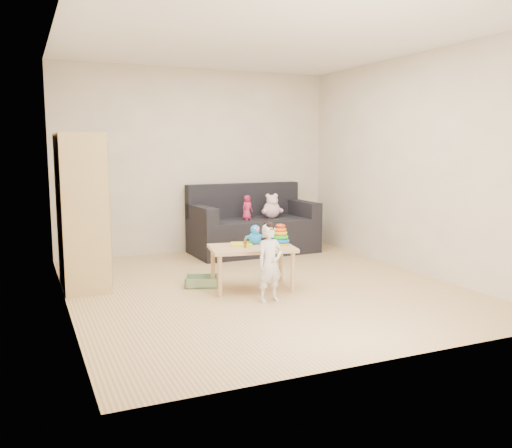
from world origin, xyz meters
name	(u,v)px	position (x,y,z in m)	size (l,w,h in m)	color
room	(261,166)	(0.00, 0.00, 1.30)	(4.50, 4.50, 4.50)	#D8B574
wardrobe	(81,211)	(-1.76, 0.78, 0.82)	(0.46, 0.91, 1.65)	#E0BB7B
sofa	(254,236)	(0.68, 1.78, 0.25)	(1.75, 0.88, 0.49)	black
play_table	(252,268)	(-0.14, -0.07, 0.23)	(0.88, 0.55, 0.46)	tan
storage_bin	(202,281)	(-0.59, 0.27, 0.05)	(0.36, 0.27, 0.11)	gray
toddler	(270,264)	(-0.16, -0.56, 0.37)	(0.28, 0.18, 0.74)	silver
pink_bear	(272,208)	(0.95, 1.76, 0.64)	(0.26, 0.22, 0.29)	#FFBBCF
doll	(247,208)	(0.55, 1.70, 0.66)	(0.17, 0.12, 0.34)	#C72551
ring_stacker	(280,236)	(0.19, -0.09, 0.55)	(0.20, 0.20, 0.22)	#CCB60A
brown_bottle	(265,234)	(0.09, 0.07, 0.56)	(0.08, 0.08, 0.23)	black
blue_plush	(255,234)	(-0.05, 0.05, 0.57)	(0.18, 0.14, 0.21)	#1B83F6
wooden_figure	(245,243)	(-0.23, -0.11, 0.51)	(0.04, 0.03, 0.10)	brown
yellow_book	(242,244)	(-0.20, 0.06, 0.47)	(0.22, 0.22, 0.02)	yellow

